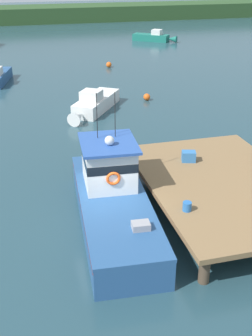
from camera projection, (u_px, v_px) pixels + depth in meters
ground_plane at (108, 223)px, 16.77m from camera, size 200.00×200.00×0.00m
dock at (223, 184)px, 17.41m from camera, size 6.00×9.00×1.20m
main_fishing_boat at (112, 195)px, 16.69m from camera, size 3.12×9.91×4.80m
crate_single_far at (189, 156)px, 18.98m from camera, size 0.70×0.59×0.46m
bait_bucket at (187, 206)px, 15.25m from camera, size 0.32×0.32×0.34m
moored_boat_far_left at (94, 104)px, 28.89m from camera, size 4.40×5.70×1.54m
moored_boat_off_the_point at (154, 37)px, 53.99m from camera, size 5.15×4.33×1.43m
mooring_buoy_spare_mooring at (109, 65)px, 40.88m from camera, size 0.52×0.52×0.52m
mooring_buoy_inshore at (147, 97)px, 31.29m from camera, size 0.50×0.50×0.50m
far_shoreline at (25, 15)px, 70.15m from camera, size 120.00×8.00×2.40m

